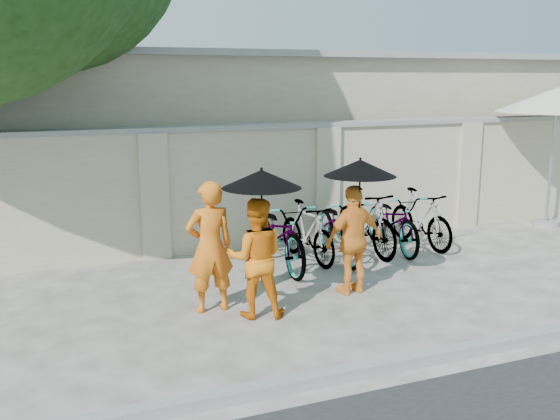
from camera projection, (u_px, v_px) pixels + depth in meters
name	position (u px, v px, depth m)	size (l,w,h in m)	color
ground	(288.00, 316.00, 7.56)	(80.00, 80.00, 0.00)	beige
kerb	(355.00, 372.00, 6.01)	(40.00, 0.16, 0.12)	gray
compound_wall	(270.00, 187.00, 10.62)	(20.00, 0.30, 2.00)	beige
building_behind	(252.00, 132.00, 14.31)	(14.00, 6.00, 3.20)	beige
monk_left	(210.00, 247.00, 7.59)	(0.60, 0.39, 1.63)	orange
monk_center	(256.00, 258.00, 7.44)	(0.71, 0.55, 1.46)	orange
parasol_center	(262.00, 179.00, 7.18)	(0.93, 0.93, 0.97)	black
monk_right	(354.00, 240.00, 8.24)	(0.86, 0.36, 1.47)	orange
parasol_right	(360.00, 168.00, 7.97)	(0.94, 0.94, 0.98)	black
patio_umbrella	(557.00, 101.00, 11.65)	(2.71, 2.71, 2.65)	gray
bike_0	(279.00, 234.00, 9.39)	(0.69, 1.98, 1.04)	#B2B2B2
bike_1	(307.00, 232.00, 9.74)	(0.44, 1.57, 0.95)	#B2B2B2
bike_2	(339.00, 228.00, 9.89)	(0.66, 1.88, 0.99)	#B2B2B2
bike_3	(366.00, 221.00, 10.17)	(0.51, 1.80, 1.08)	#B2B2B2
bike_4	(393.00, 221.00, 10.39)	(0.65, 1.86, 0.98)	#B2B2B2
bike_5	(420.00, 218.00, 10.59)	(0.46, 1.63, 0.98)	#B2B2B2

